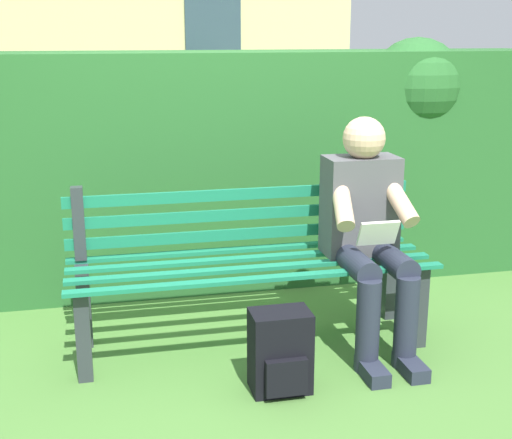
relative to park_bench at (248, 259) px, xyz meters
name	(u,v)px	position (x,y,z in m)	size (l,w,h in m)	color
ground	(252,345)	(0.00, 0.08, -0.46)	(60.00, 60.00, 0.00)	#477533
park_bench	(248,259)	(0.00, 0.00, 0.00)	(1.88, 0.54, 0.86)	#2D3338
person_seated	(368,228)	(-0.59, 0.18, 0.19)	(0.44, 0.73, 1.20)	#4C4C51
hedge_backdrop	(216,163)	(-0.01, -1.04, 0.33)	(4.54, 0.76, 1.58)	#265B28
backpack	(280,352)	(-0.03, 0.57, -0.27)	(0.27, 0.26, 0.39)	black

